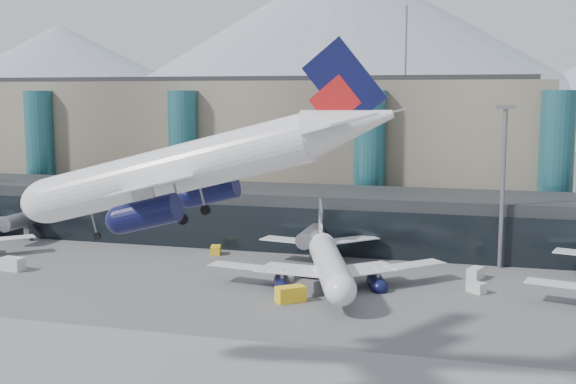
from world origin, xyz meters
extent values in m
plane|color=#515154|center=(0.00, 0.00, 0.00)|extent=(900.00, 900.00, 0.00)
cube|color=black|center=(0.00, 58.00, 5.00)|extent=(170.00, 18.00, 10.00)
cube|color=black|center=(0.00, 49.10, 4.00)|extent=(170.00, 0.40, 8.00)
cylinder|color=slate|center=(-55.00, 47.00, 4.20)|extent=(2.80, 14.00, 2.80)
cube|color=slate|center=(-55.00, 47.00, 1.20)|extent=(1.20, 1.20, 2.40)
cylinder|color=slate|center=(0.00, 47.00, 4.20)|extent=(2.80, 14.00, 2.80)
cube|color=slate|center=(0.00, 47.00, 1.20)|extent=(1.20, 1.20, 2.40)
cube|color=gray|center=(-25.00, 90.00, 15.00)|extent=(130.00, 30.00, 30.00)
cube|color=black|center=(-25.00, 90.00, 30.50)|extent=(123.50, 28.00, 1.00)
cylinder|color=#27666F|center=(-70.00, 74.00, 14.00)|extent=(6.40, 6.40, 28.00)
cylinder|color=#27666F|center=(-35.00, 74.00, 14.00)|extent=(6.40, 6.40, 28.00)
cylinder|color=#27666F|center=(5.00, 74.00, 14.00)|extent=(6.40, 6.40, 28.00)
cylinder|color=#27666F|center=(40.00, 74.00, 14.00)|extent=(6.40, 6.40, 28.00)
cylinder|color=slate|center=(10.00, 90.00, 38.00)|extent=(0.40, 0.40, 16.00)
cone|color=gray|center=(-260.00, 380.00, 37.50)|extent=(320.00, 320.00, 75.00)
cone|color=gray|center=(-60.00, 380.00, 55.00)|extent=(400.00, 400.00, 110.00)
cylinder|color=slate|center=(30.00, 48.00, 12.50)|extent=(0.70, 0.70, 25.00)
cube|color=slate|center=(30.00, 48.00, 25.30)|extent=(3.00, 1.20, 0.60)
cylinder|color=white|center=(2.34, -10.01, 22.42)|extent=(25.58, 4.34, 4.24)
ellipsoid|color=white|center=(-10.44, -9.96, 22.42)|extent=(5.95, 4.26, 4.24)
cone|color=white|center=(18.77, -10.07, 22.64)|extent=(7.32, 4.27, 4.24)
cube|color=white|center=(4.13, -19.15, 21.72)|extent=(13.29, 19.18, 0.21)
cylinder|color=#0C0E36|center=(2.68, -16.95, 19.56)|extent=(5.12, 2.35, 2.33)
cube|color=white|center=(18.75, -15.19, 22.85)|extent=(7.66, 10.10, 0.17)
cube|color=white|center=(4.20, -0.89, 21.72)|extent=(13.40, 19.17, 0.21)
cylinder|color=#0C0E36|center=(2.73, -3.07, 19.56)|extent=(5.12, 2.35, 2.33)
cube|color=white|center=(18.79, -4.96, 22.85)|extent=(7.71, 10.09, 0.17)
cube|color=#0C0E36|center=(19.14, -10.07, 26.03)|extent=(6.33, 0.28, 7.46)
cube|color=#AD1516|center=(18.04, -10.07, 24.75)|extent=(4.23, 0.31, 4.08)
cylinder|color=slate|center=(-6.61, -9.97, 19.67)|extent=(0.17, 0.17, 3.39)
cylinder|color=black|center=(-6.61, -9.97, 18.19)|extent=(0.75, 0.27, 0.75)
cylinder|color=black|center=(3.43, -12.56, 18.19)|extent=(0.97, 0.38, 0.97)
cylinder|color=black|center=(3.45, -7.47, 18.19)|extent=(0.97, 0.38, 0.97)
cylinder|color=white|center=(5.95, 31.00, 4.61)|extent=(11.56, 25.04, 4.14)
ellipsoid|color=white|center=(9.76, 19.11, 4.61)|extent=(5.71, 6.78, 4.14)
cone|color=white|center=(1.06, 46.28, 4.82)|extent=(6.12, 8.06, 4.14)
cube|color=white|center=(13.90, 35.42, 3.93)|extent=(17.21, 16.56, 0.21)
cylinder|color=#0C0E36|center=(12.30, 33.41, 1.82)|extent=(3.69, 5.45, 2.28)
cube|color=white|center=(5.81, 47.81, 5.02)|extent=(9.02, 9.13, 0.17)
cube|color=white|center=(-3.08, 29.98, 3.93)|extent=(18.46, 8.26, 0.21)
cylinder|color=#0C0E36|center=(-0.61, 29.27, 1.82)|extent=(3.69, 5.45, 2.28)
cube|color=white|center=(-3.70, 44.76, 5.02)|extent=(9.76, 5.16, 0.17)
cube|color=slate|center=(0.95, 46.62, 8.13)|extent=(2.12, 5.96, 7.28)
cube|color=white|center=(1.27, 45.61, 6.89)|extent=(1.54, 4.02, 3.98)
cylinder|color=slate|center=(8.62, 22.68, 1.92)|extent=(0.17, 0.17, 3.31)
cylinder|color=black|center=(8.62, 22.68, 0.47)|extent=(0.47, 0.78, 0.73)
cylinder|color=black|center=(7.99, 32.78, 0.47)|extent=(0.64, 1.01, 0.94)
cylinder|color=black|center=(3.26, 31.26, 0.47)|extent=(0.64, 1.01, 0.94)
cube|color=silver|center=(-43.29, 26.15, 1.02)|extent=(3.85, 2.47, 2.04)
cube|color=yellow|center=(-16.83, 45.16, 0.74)|extent=(2.18, 2.89, 1.48)
cube|color=#515156|center=(4.38, 25.80, 1.11)|extent=(4.49, 3.97, 2.22)
cube|color=silver|center=(26.42, 39.65, 0.86)|extent=(2.66, 3.41, 1.73)
cube|color=silver|center=(26.64, 32.07, 0.74)|extent=(2.91, 2.78, 1.49)
cube|color=yellow|center=(2.97, 21.02, 1.04)|extent=(4.17, 3.93, 2.08)
camera|label=1|loc=(27.06, -68.37, 27.32)|focal=45.00mm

